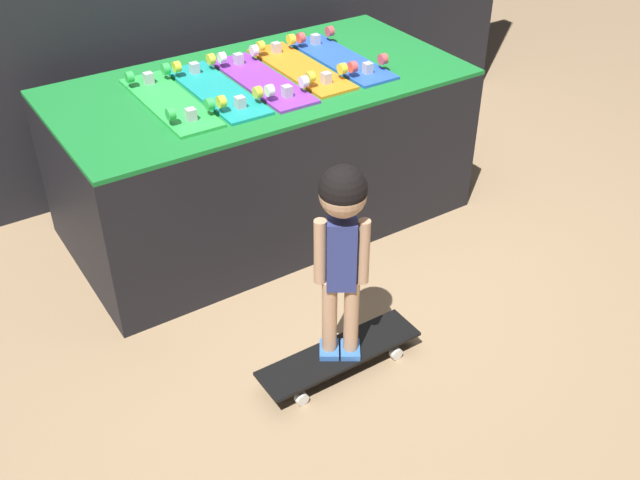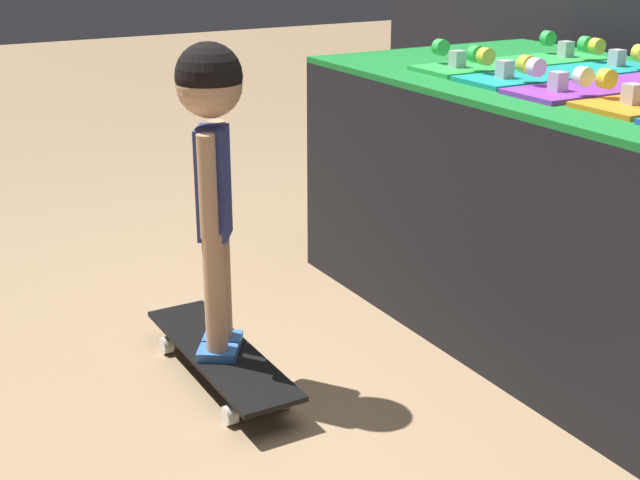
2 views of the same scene
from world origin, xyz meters
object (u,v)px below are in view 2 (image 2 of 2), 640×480
(skateboard_green_on_rack, at_px, (513,61))
(skateboard_teal_on_rack, at_px, (562,71))
(skateboard_on_floor, at_px, (221,356))
(skateboard_purple_on_rack, at_px, (618,82))
(child, at_px, (212,142))

(skateboard_green_on_rack, bearing_deg, skateboard_teal_on_rack, -1.41)
(skateboard_green_on_rack, height_order, skateboard_on_floor, skateboard_green_on_rack)
(skateboard_purple_on_rack, xyz_separation_m, child, (-0.31, -1.12, -0.10))
(skateboard_on_floor, bearing_deg, skateboard_purple_on_rack, 74.62)
(skateboard_teal_on_rack, distance_m, skateboard_on_floor, 1.34)
(skateboard_purple_on_rack, height_order, skateboard_on_floor, skateboard_purple_on_rack)
(skateboard_on_floor, height_order, child, child)
(skateboard_purple_on_rack, xyz_separation_m, skateboard_on_floor, (-0.31, -1.12, -0.72))
(skateboard_purple_on_rack, distance_m, child, 1.17)
(skateboard_green_on_rack, height_order, child, child)
(skateboard_on_floor, relative_size, child, 0.82)
(skateboard_purple_on_rack, distance_m, skateboard_on_floor, 1.37)
(skateboard_teal_on_rack, distance_m, skateboard_purple_on_rack, 0.23)
(skateboard_green_on_rack, relative_size, skateboard_purple_on_rack, 1.00)
(skateboard_on_floor, xyz_separation_m, child, (0.00, -0.00, 0.62))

